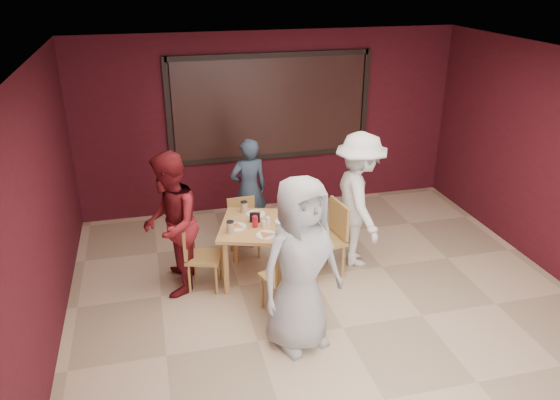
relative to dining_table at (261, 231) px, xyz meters
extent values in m
plane|color=#C7AB8A|center=(0.65, -1.24, -0.67)|extent=(7.00, 7.00, 0.00)
cube|color=black|center=(0.65, 2.21, 0.98)|extent=(3.00, 0.02, 1.50)
cube|color=tan|center=(0.00, 0.00, 0.07)|extent=(1.22, 1.22, 0.04)
cylinder|color=tan|center=(-0.25, 0.49, -0.31)|extent=(0.07, 0.07, 0.72)
cylinder|color=tan|center=(0.49, 0.25, -0.31)|extent=(0.07, 0.07, 0.72)
cylinder|color=tan|center=(-0.49, -0.25, -0.31)|extent=(0.07, 0.07, 0.72)
cylinder|color=tan|center=(0.25, -0.49, -0.31)|extent=(0.07, 0.07, 0.72)
cylinder|color=white|center=(0.00, -0.31, 0.10)|extent=(0.24, 0.24, 0.01)
cone|color=#EC9753|center=(0.00, -0.31, 0.11)|extent=(0.22, 0.22, 0.02)
cylinder|color=#F4E9C2|center=(0.13, -0.40, 0.16)|extent=(0.09, 0.09, 0.14)
cylinder|color=black|center=(0.13, -0.40, 0.24)|extent=(0.09, 0.09, 0.01)
cylinder|color=white|center=(0.00, 0.30, 0.10)|extent=(0.24, 0.24, 0.01)
cone|color=#EC9753|center=(0.00, 0.30, 0.11)|extent=(0.22, 0.22, 0.02)
cylinder|color=#F4E9C2|center=(-0.13, 0.40, 0.16)|extent=(0.09, 0.09, 0.14)
cylinder|color=black|center=(-0.13, 0.40, 0.24)|extent=(0.09, 0.09, 0.01)
cylinder|color=white|center=(-0.30, 0.00, 0.10)|extent=(0.24, 0.24, 0.01)
cone|color=#EC9753|center=(-0.30, 0.00, 0.11)|extent=(0.22, 0.22, 0.02)
cylinder|color=#F4E9C2|center=(-0.40, -0.13, 0.16)|extent=(0.09, 0.09, 0.14)
cylinder|color=black|center=(-0.40, -0.13, 0.24)|extent=(0.09, 0.09, 0.01)
cylinder|color=white|center=(0.31, 0.00, 0.10)|extent=(0.24, 0.24, 0.01)
cone|color=#EC9753|center=(0.31, 0.00, 0.11)|extent=(0.22, 0.22, 0.02)
cylinder|color=#F4E9C2|center=(0.40, 0.13, 0.16)|extent=(0.09, 0.09, 0.14)
cylinder|color=black|center=(0.40, 0.13, 0.24)|extent=(0.09, 0.09, 0.01)
cylinder|color=white|center=(0.08, -0.03, 0.14)|extent=(0.06, 0.06, 0.10)
cylinder|color=white|center=(0.02, -0.08, 0.14)|extent=(0.05, 0.05, 0.08)
cylinder|color=red|center=(-0.08, -0.05, 0.17)|extent=(0.07, 0.07, 0.15)
cube|color=black|center=(-0.05, 0.09, 0.15)|extent=(0.14, 0.10, 0.11)
cube|color=tan|center=(0.09, -0.76, -0.22)|extent=(0.55, 0.55, 0.04)
cylinder|color=tan|center=(0.21, -0.54, -0.46)|extent=(0.04, 0.04, 0.43)
cylinder|color=tan|center=(-0.13, -0.65, -0.46)|extent=(0.04, 0.04, 0.43)
cylinder|color=tan|center=(0.31, -0.88, -0.46)|extent=(0.04, 0.04, 0.43)
cylinder|color=tan|center=(-0.02, -0.98, -0.46)|extent=(0.04, 0.04, 0.43)
cube|color=tan|center=(0.15, -0.95, 0.03)|extent=(0.43, 0.17, 0.41)
cube|color=tan|center=(-0.09, 0.65, -0.28)|extent=(0.41, 0.41, 0.04)
cylinder|color=tan|center=(-0.23, 0.49, -0.48)|extent=(0.03, 0.03, 0.37)
cylinder|color=tan|center=(0.08, 0.51, -0.48)|extent=(0.03, 0.03, 0.37)
cylinder|color=tan|center=(-0.25, 0.80, -0.48)|extent=(0.03, 0.03, 0.37)
cylinder|color=tan|center=(0.05, 0.82, -0.48)|extent=(0.03, 0.03, 0.37)
cube|color=tan|center=(-0.10, 0.83, -0.06)|extent=(0.38, 0.06, 0.36)
cube|color=tan|center=(-0.71, -0.03, -0.25)|extent=(0.51, 0.51, 0.04)
cylinder|color=tan|center=(-0.61, -0.23, -0.47)|extent=(0.03, 0.03, 0.40)
cylinder|color=tan|center=(-0.50, 0.08, -0.47)|extent=(0.03, 0.03, 0.40)
cylinder|color=tan|center=(-0.92, -0.13, -0.47)|extent=(0.03, 0.03, 0.40)
cylinder|color=tan|center=(-0.82, 0.18, -0.47)|extent=(0.03, 0.03, 0.40)
cube|color=tan|center=(-0.89, 0.03, -0.02)|extent=(0.16, 0.40, 0.39)
cube|color=tan|center=(0.79, -0.07, -0.19)|extent=(0.53, 0.53, 0.04)
cylinder|color=tan|center=(0.58, 0.09, -0.44)|extent=(0.04, 0.04, 0.46)
cylinder|color=tan|center=(0.63, -0.28, -0.44)|extent=(0.04, 0.04, 0.46)
cylinder|color=tan|center=(0.95, 0.15, -0.44)|extent=(0.04, 0.04, 0.46)
cylinder|color=tan|center=(1.01, -0.23, -0.44)|extent=(0.04, 0.04, 0.46)
cube|color=tan|center=(1.00, -0.04, 0.08)|extent=(0.11, 0.47, 0.44)
imported|color=#A1A1A1|center=(0.12, -1.34, 0.27)|extent=(1.06, 0.86, 1.88)
imported|color=#2E3E52|center=(0.08, 1.17, 0.08)|extent=(0.60, 0.44, 1.50)
imported|color=maroon|center=(-1.08, 0.02, 0.21)|extent=(0.77, 0.93, 1.76)
imported|color=white|center=(1.32, 0.12, 0.23)|extent=(0.73, 1.20, 1.79)
camera|label=1|loc=(-1.23, -5.88, 3.03)|focal=35.00mm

